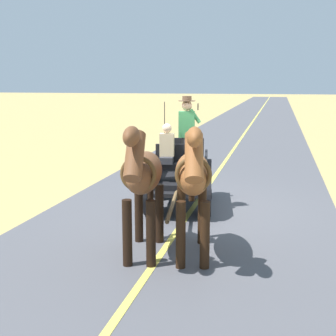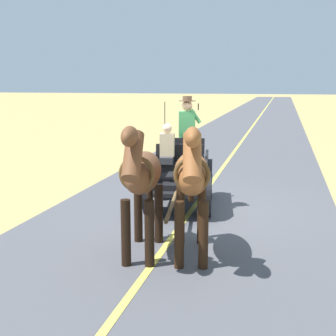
{
  "view_description": "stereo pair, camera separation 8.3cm",
  "coord_description": "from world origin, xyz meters",
  "px_view_note": "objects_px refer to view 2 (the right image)",
  "views": [
    {
      "loc": [
        -1.79,
        9.85,
        2.79
      ],
      "look_at": [
        0.32,
        1.16,
        1.1
      ],
      "focal_mm": 48.64,
      "sensor_mm": 36.0,
      "label": 1
    },
    {
      "loc": [
        -1.87,
        9.83,
        2.79
      ],
      "look_at": [
        0.32,
        1.16,
        1.1
      ],
      "focal_mm": 48.64,
      "sensor_mm": 36.0,
      "label": 2
    }
  ],
  "objects_px": {
    "horse_off_side": "(142,176)",
    "traffic_cone": "(136,163)",
    "horse_near_side": "(192,177)",
    "horse_drawn_carriage": "(181,171)"
  },
  "relations": [
    {
      "from": "traffic_cone",
      "to": "horse_near_side",
      "type": "bearing_deg",
      "value": 114.92
    },
    {
      "from": "horse_off_side",
      "to": "traffic_cone",
      "type": "height_order",
      "value": "horse_off_side"
    },
    {
      "from": "horse_near_side",
      "to": "horse_off_side",
      "type": "bearing_deg",
      "value": 8.3
    },
    {
      "from": "horse_drawn_carriage",
      "to": "traffic_cone",
      "type": "relative_size",
      "value": 9.02
    },
    {
      "from": "traffic_cone",
      "to": "horse_drawn_carriage",
      "type": "bearing_deg",
      "value": 121.15
    },
    {
      "from": "horse_near_side",
      "to": "traffic_cone",
      "type": "distance_m",
      "value": 7.57
    },
    {
      "from": "horse_drawn_carriage",
      "to": "horse_near_side",
      "type": "bearing_deg",
      "value": 105.71
    },
    {
      "from": "horse_near_side",
      "to": "traffic_cone",
      "type": "height_order",
      "value": "horse_near_side"
    },
    {
      "from": "horse_drawn_carriage",
      "to": "horse_off_side",
      "type": "distance_m",
      "value": 3.1
    },
    {
      "from": "traffic_cone",
      "to": "horse_off_side",
      "type": "bearing_deg",
      "value": 108.98
    }
  ]
}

